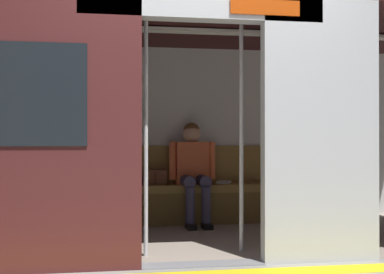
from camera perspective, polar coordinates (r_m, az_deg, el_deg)
ground_plane at (r=4.06m, az=1.22°, el=-14.26°), size 60.00×60.00×0.00m
train_car at (r=5.03m, az=-1.71°, el=5.16°), size 6.40×2.49×2.24m
bench_seat at (r=5.94m, az=-2.20°, el=-6.41°), size 2.69×0.44×0.46m
person_seated at (r=5.89m, az=0.12°, el=-3.27°), size 0.55×0.68×1.19m
handbag at (r=5.94m, az=-4.21°, el=-4.55°), size 0.26×0.15×0.17m
book at (r=6.12m, az=3.63°, el=-5.09°), size 0.22×0.26×0.03m
grab_pole_door at (r=4.25m, az=-5.23°, el=0.61°), size 0.04×0.04×2.10m
grab_pole_far at (r=4.45m, az=5.59°, el=0.56°), size 0.04×0.04×2.10m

